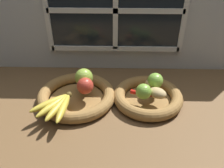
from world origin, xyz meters
TOP-DOWN VIEW (x-y plane):
  - ground_plane at (0.00, 0.00)cm, footprint 140.00×90.00cm
  - back_wall at (0.00, 29.77)cm, footprint 140.00×4.60cm
  - fruit_bowl_left at (-16.32, -0.27)cm, footprint 33.51×33.51cm
  - fruit_bowl_right at (14.42, -0.27)cm, footprint 29.72×29.72cm
  - apple_green_back at (-13.23, 4.66)cm, footprint 7.86×7.86cm
  - apple_red_right at (-12.02, -1.20)cm, footprint 6.97×6.97cm
  - banana_bunch_front at (-22.00, -11.63)cm, footprint 15.06×18.30cm
  - potato_back at (16.43, 4.15)cm, footprint 8.46×7.92cm
  - potato_small at (17.64, -3.49)cm, footprint 9.16×8.47cm
  - lime_near at (11.82, -4.17)cm, footprint 6.42×6.42cm
  - lime_far at (17.45, 3.62)cm, footprint 6.77×6.77cm
  - chili_pepper at (13.05, -3.32)cm, footprint 12.84×6.26cm

SIDE VIEW (x-z plane):
  - ground_plane at x=0.00cm, z-range -3.00..0.00cm
  - fruit_bowl_left at x=-16.32cm, z-range -0.18..4.80cm
  - fruit_bowl_right at x=14.42cm, z-range -0.17..4.81cm
  - chili_pepper at x=13.05cm, z-range 4.98..6.96cm
  - banana_bunch_front at x=-22.00cm, z-range 4.98..7.77cm
  - potato_small at x=17.64cm, z-range 4.98..9.06cm
  - potato_back at x=16.43cm, z-range 4.98..9.19cm
  - lime_near at x=11.82cm, z-range 4.98..11.39cm
  - lime_far at x=17.45cm, z-range 4.98..11.74cm
  - apple_red_right at x=-12.02cm, z-range 4.98..11.95cm
  - apple_green_back at x=-13.23cm, z-range 4.98..12.84cm
  - back_wall at x=0.00cm, z-range 0.38..55.38cm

